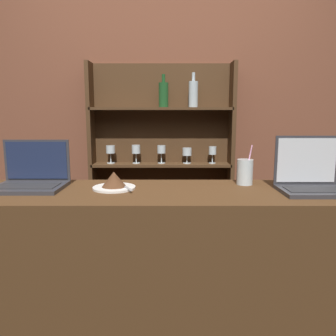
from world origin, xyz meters
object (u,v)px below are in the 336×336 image
Objects in this scene: laptop_near at (32,178)px; cake_plate at (114,182)px; laptop_far at (311,179)px; water_glass at (245,172)px.

cake_plate is (0.39, -0.02, -0.01)m from laptop_near.
laptop_far is 0.89m from cake_plate.
laptop_far reaches higher than water_glass.
cake_plate is 1.01× the size of water_glass.
laptop_near is 1.61× the size of cake_plate.
laptop_near reaches higher than cake_plate.
laptop_near is 1.02m from water_glass.
water_glass is (0.63, 0.10, 0.03)m from cake_plate.
cake_plate is (-0.89, 0.05, -0.02)m from laptop_far.
laptop_near reaches higher than water_glass.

